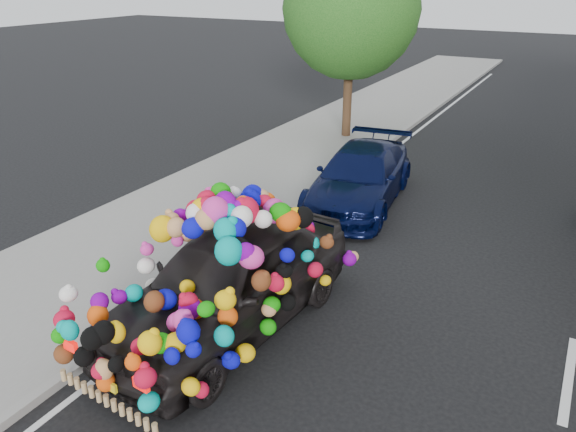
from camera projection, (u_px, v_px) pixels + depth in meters
ground at (328, 308)px, 9.20m from camera, size 100.00×100.00×0.00m
sidewalk at (131, 248)px, 11.07m from camera, size 4.00×60.00×0.12m
kerb at (211, 271)px, 10.21m from camera, size 0.15×60.00×0.13m
lane_markings at (569, 378)px, 7.61m from camera, size 6.00×50.00×0.01m
tree_near_sidewalk at (351, 9)px, 16.90m from camera, size 4.20×4.20×6.13m
plush_art_car at (229, 260)px, 8.30m from camera, size 2.66×5.03×2.23m
navy_sedan at (360, 177)px, 13.12m from camera, size 2.39×4.72×1.31m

